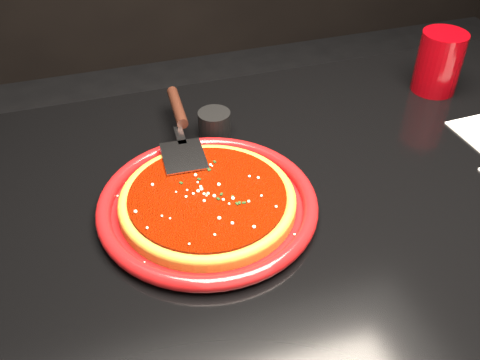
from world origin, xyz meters
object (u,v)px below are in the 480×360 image
(plate, at_px, (208,204))
(cup, at_px, (439,62))
(table, at_px, (309,336))
(ramekin, at_px, (214,123))
(pizza_server, at_px, (181,128))

(plate, height_order, cup, cup)
(table, height_order, cup, cup)
(plate, height_order, ramekin, ramekin)
(plate, bearing_deg, cup, 21.76)
(pizza_server, bearing_deg, cup, 7.60)
(table, distance_m, ramekin, 0.47)
(plate, bearing_deg, pizza_server, 89.94)
(pizza_server, relative_size, cup, 2.35)
(ramekin, bearing_deg, table, -59.58)
(plate, distance_m, cup, 0.57)
(table, bearing_deg, ramekin, 120.42)
(table, distance_m, pizza_server, 0.49)
(table, height_order, plate, plate)
(cup, height_order, ramekin, cup)
(table, xyz_separation_m, plate, (-0.19, 0.02, 0.39))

